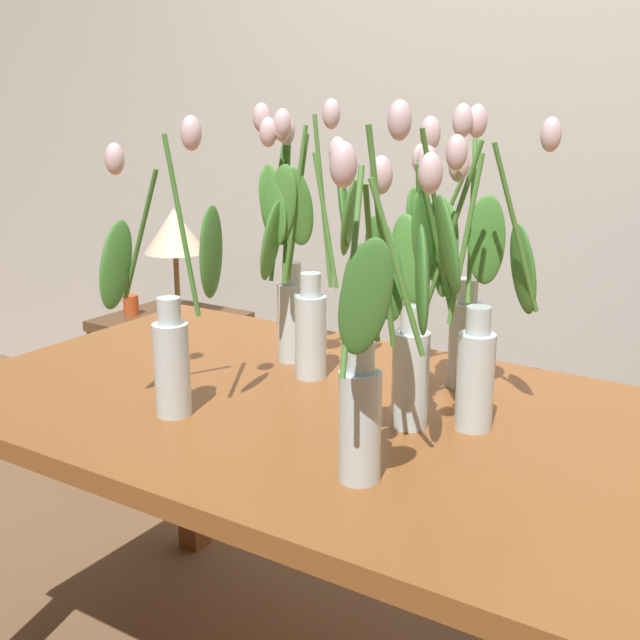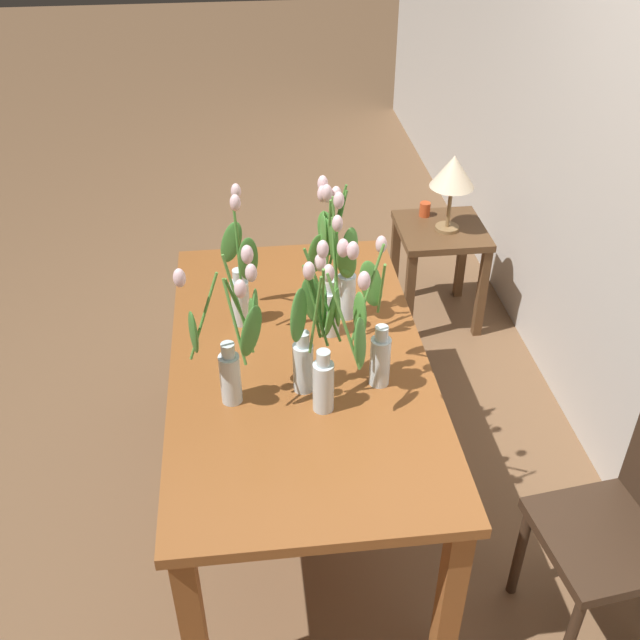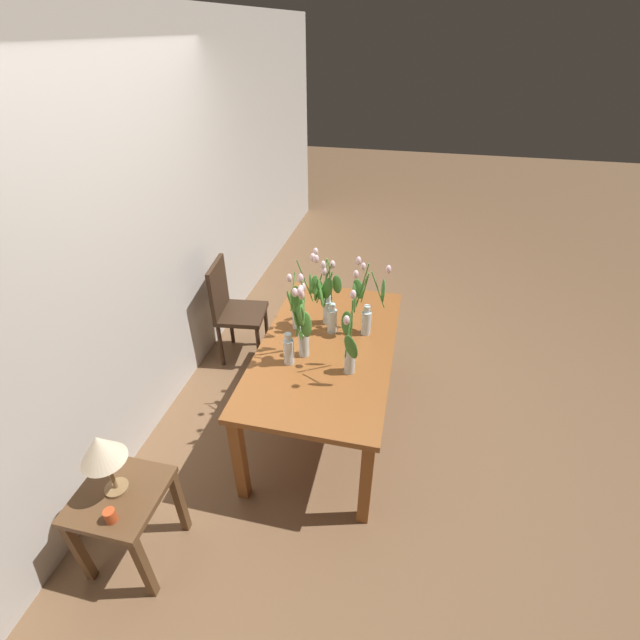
{
  "view_description": "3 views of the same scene",
  "coord_description": "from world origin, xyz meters",
  "px_view_note": "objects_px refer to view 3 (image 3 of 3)",
  "views": [
    {
      "loc": [
        0.77,
        -1.25,
        1.33
      ],
      "look_at": [
        -0.06,
        0.04,
        0.9
      ],
      "focal_mm": 45.18,
      "sensor_mm": 36.0,
      "label": 1
    },
    {
      "loc": [
        2.04,
        -0.16,
        2.36
      ],
      "look_at": [
        -0.01,
        0.07,
        0.89
      ],
      "focal_mm": 41.67,
      "sensor_mm": 36.0,
      "label": 2
    },
    {
      "loc": [
        -2.33,
        -0.48,
        2.55
      ],
      "look_at": [
        -0.08,
        0.03,
        1.0
      ],
      "focal_mm": 24.53,
      "sensor_mm": 36.0,
      "label": 3
    }
  ],
  "objects_px": {
    "tulip_vase_1": "(350,350)",
    "tulip_vase_3": "(365,305)",
    "dining_table": "(327,355)",
    "pillar_candle": "(110,516)",
    "tulip_vase_0": "(327,306)",
    "dining_chair": "(232,306)",
    "tulip_vase_6": "(299,306)",
    "tulip_vase_2": "(294,334)",
    "tulip_vase_5": "(302,325)",
    "table_lamp": "(101,450)",
    "side_table": "(124,507)",
    "tulip_vase_4": "(327,299)"
  },
  "relations": [
    {
      "from": "tulip_vase_6",
      "to": "pillar_candle",
      "type": "bearing_deg",
      "value": 160.28
    },
    {
      "from": "tulip_vase_5",
      "to": "table_lamp",
      "type": "bearing_deg",
      "value": 145.6
    },
    {
      "from": "tulip_vase_0",
      "to": "tulip_vase_1",
      "type": "relative_size",
      "value": 1.03
    },
    {
      "from": "tulip_vase_1",
      "to": "tulip_vase_2",
      "type": "relative_size",
      "value": 0.97
    },
    {
      "from": "tulip_vase_3",
      "to": "table_lamp",
      "type": "xyz_separation_m",
      "value": [
        -1.41,
        1.08,
        -0.11
      ]
    },
    {
      "from": "tulip_vase_2",
      "to": "tulip_vase_5",
      "type": "distance_m",
      "value": 0.09
    },
    {
      "from": "dining_table",
      "to": "tulip_vase_5",
      "type": "relative_size",
      "value": 2.74
    },
    {
      "from": "tulip_vase_2",
      "to": "table_lamp",
      "type": "distance_m",
      "value": 1.21
    },
    {
      "from": "tulip_vase_4",
      "to": "tulip_vase_5",
      "type": "height_order",
      "value": "tulip_vase_5"
    },
    {
      "from": "dining_chair",
      "to": "table_lamp",
      "type": "distance_m",
      "value": 1.88
    },
    {
      "from": "dining_table",
      "to": "tulip_vase_4",
      "type": "height_order",
      "value": "tulip_vase_4"
    },
    {
      "from": "tulip_vase_0",
      "to": "dining_chair",
      "type": "xyz_separation_m",
      "value": [
        0.48,
        0.95,
        -0.42
      ]
    },
    {
      "from": "dining_table",
      "to": "pillar_candle",
      "type": "height_order",
      "value": "dining_table"
    },
    {
      "from": "table_lamp",
      "to": "dining_chair",
      "type": "bearing_deg",
      "value": 3.69
    },
    {
      "from": "table_lamp",
      "to": "tulip_vase_5",
      "type": "bearing_deg",
      "value": -34.4
    },
    {
      "from": "tulip_vase_2",
      "to": "dining_table",
      "type": "bearing_deg",
      "value": -36.48
    },
    {
      "from": "dining_table",
      "to": "tulip_vase_4",
      "type": "relative_size",
      "value": 2.88
    },
    {
      "from": "tulip_vase_4",
      "to": "tulip_vase_6",
      "type": "xyz_separation_m",
      "value": [
        -0.1,
        0.18,
        -0.03
      ]
    },
    {
      "from": "dining_table",
      "to": "tulip_vase_6",
      "type": "distance_m",
      "value": 0.4
    },
    {
      "from": "tulip_vase_3",
      "to": "tulip_vase_4",
      "type": "xyz_separation_m",
      "value": [
        0.05,
        0.28,
        -0.01
      ]
    },
    {
      "from": "tulip_vase_0",
      "to": "tulip_vase_2",
      "type": "height_order",
      "value": "same"
    },
    {
      "from": "tulip_vase_3",
      "to": "pillar_candle",
      "type": "relative_size",
      "value": 7.77
    },
    {
      "from": "dining_table",
      "to": "side_table",
      "type": "xyz_separation_m",
      "value": [
        -1.23,
        0.84,
        -0.22
      ]
    },
    {
      "from": "tulip_vase_6",
      "to": "pillar_candle",
      "type": "relative_size",
      "value": 7.66
    },
    {
      "from": "tulip_vase_0",
      "to": "tulip_vase_3",
      "type": "bearing_deg",
      "value": -81.01
    },
    {
      "from": "dining_chair",
      "to": "side_table",
      "type": "distance_m",
      "value": 1.88
    },
    {
      "from": "tulip_vase_1",
      "to": "tulip_vase_5",
      "type": "bearing_deg",
      "value": 72.33
    },
    {
      "from": "tulip_vase_0",
      "to": "table_lamp",
      "type": "distance_m",
      "value": 1.6
    },
    {
      "from": "tulip_vase_0",
      "to": "dining_chair",
      "type": "bearing_deg",
      "value": 63.2
    },
    {
      "from": "tulip_vase_3",
      "to": "tulip_vase_5",
      "type": "bearing_deg",
      "value": 134.46
    },
    {
      "from": "dining_chair",
      "to": "side_table",
      "type": "xyz_separation_m",
      "value": [
        -1.87,
        -0.14,
        -0.09
      ]
    },
    {
      "from": "tulip_vase_1",
      "to": "tulip_vase_3",
      "type": "relative_size",
      "value": 0.96
    },
    {
      "from": "dining_table",
      "to": "dining_chair",
      "type": "bearing_deg",
      "value": 56.8
    },
    {
      "from": "tulip_vase_5",
      "to": "table_lamp",
      "type": "distance_m",
      "value": 1.29
    },
    {
      "from": "tulip_vase_0",
      "to": "tulip_vase_6",
      "type": "relative_size",
      "value": 1.0
    },
    {
      "from": "pillar_candle",
      "to": "tulip_vase_0",
      "type": "bearing_deg",
      "value": -26.03
    },
    {
      "from": "tulip_vase_5",
      "to": "tulip_vase_3",
      "type": "bearing_deg",
      "value": -45.54
    },
    {
      "from": "tulip_vase_2",
      "to": "side_table",
      "type": "distance_m",
      "value": 1.32
    },
    {
      "from": "tulip_vase_1",
      "to": "tulip_vase_5",
      "type": "relative_size",
      "value": 0.95
    },
    {
      "from": "tulip_vase_2",
      "to": "dining_chair",
      "type": "relative_size",
      "value": 0.62
    },
    {
      "from": "tulip_vase_0",
      "to": "tulip_vase_5",
      "type": "bearing_deg",
      "value": 162.1
    },
    {
      "from": "dining_table",
      "to": "side_table",
      "type": "height_order",
      "value": "dining_table"
    },
    {
      "from": "tulip_vase_0",
      "to": "pillar_candle",
      "type": "distance_m",
      "value": 1.74
    },
    {
      "from": "tulip_vase_1",
      "to": "dining_chair",
      "type": "distance_m",
      "value": 1.52
    },
    {
      "from": "dining_table",
      "to": "pillar_candle",
      "type": "relative_size",
      "value": 21.33
    },
    {
      "from": "tulip_vase_6",
      "to": "tulip_vase_1",
      "type": "bearing_deg",
      "value": -133.14
    },
    {
      "from": "tulip_vase_0",
      "to": "tulip_vase_2",
      "type": "xyz_separation_m",
      "value": [
        -0.39,
        0.13,
        0.02
      ]
    },
    {
      "from": "tulip_vase_4",
      "to": "tulip_vase_0",
      "type": "bearing_deg",
      "value": -165.62
    },
    {
      "from": "pillar_candle",
      "to": "tulip_vase_6",
      "type": "bearing_deg",
      "value": -19.72
    },
    {
      "from": "dining_chair",
      "to": "table_lamp",
      "type": "relative_size",
      "value": 2.34
    }
  ]
}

